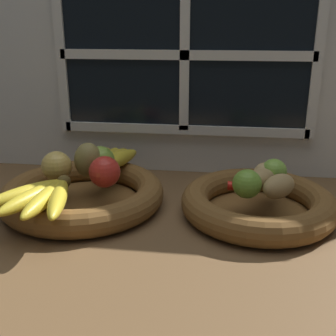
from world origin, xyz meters
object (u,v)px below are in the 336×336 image
Objects in this scene: potato_large at (260,180)px; chili_pepper at (255,187)px; lime_near at (247,184)px; lime_far at (274,172)px; fruit_bowl_right at (258,204)px; apple_golden_left at (57,166)px; apple_green_back at (100,161)px; banana_bunch_front at (41,196)px; fruit_bowl_left at (83,194)px; pear_brown at (88,160)px; apple_red_right at (105,172)px; potato_small at (279,186)px; banana_bunch_back at (111,159)px; potato_back at (268,173)px.

potato_large is 0.69× the size of chili_pepper.
lime_near reaches higher than lime_far.
apple_golden_left reaches higher than fruit_bowl_right.
apple_green_back reaches higher than fruit_bowl_right.
chili_pepper is (41.00, 11.71, -0.60)cm from banana_bunch_front.
pear_brown reaches higher than fruit_bowl_left.
apple_red_right reaches higher than fruit_bowl_left.
potato_large is at bearing 135.00° from potato_small.
banana_bunch_back is at bearing 69.87° from pear_brown.
pear_brown is 37.43cm from potato_large.
banana_bunch_front is at bearing -163.27° from potato_large.
fruit_bowl_left is 4.46× the size of potato_small.
fruit_bowl_right is 4.11× the size of potato_large.
fruit_bowl_right is 36.07cm from apple_green_back.
apple_red_right is 32.21cm from potato_large.
pear_brown is at bearing 171.07° from potato_small.
lime_far is (37.59, -6.78, 1.09)cm from banana_bunch_back.
apple_red_right is 0.84× the size of pear_brown.
lime_near reaches higher than fruit_bowl_left.
lime_far reaches higher than fruit_bowl_right.
fruit_bowl_left is at bearing -174.23° from lime_far.
apple_red_right reaches higher than potato_small.
pear_brown is 39.51cm from potato_back.
apple_green_back reaches higher than potato_large.
banana_bunch_front is (-6.64, -17.44, -1.74)cm from apple_green_back.
lime_far is 6.70cm from chili_pepper.
potato_large is at bearing 165.96° from fruit_bowl_right.
potato_back reaches higher than fruit_bowl_right.
pear_brown reaches higher than fruit_bowl_right.
fruit_bowl_left is 5.41× the size of apple_green_back.
apple_golden_left is at bearing -174.90° from lime_far.
potato_small is at bearing 6.67° from lime_near.
chili_pepper is at bearing 15.93° from banana_bunch_front.
fruit_bowl_left is 1.11× the size of fruit_bowl_right.
pear_brown is 0.47× the size of banana_bunch_back.
fruit_bowl_left is 9.01cm from apple_red_right.
potato_back is at bearing 2.59° from pear_brown.
fruit_bowl_left is at bearing 73.35° from banana_bunch_front.
fruit_bowl_right is 5.35cm from potato_large.
fruit_bowl_left is at bearing -180.00° from fruit_bowl_right.
banana_bunch_back is at bearing 71.34° from fruit_bowl_left.
banana_bunch_back is 35.57cm from chili_pepper.
fruit_bowl_left is 8.53cm from apple_green_back.
apple_red_right is 35.59cm from potato_small.
fruit_bowl_left is at bearing -173.28° from potato_back.
lime_near is (31.56, -15.13, 1.22)cm from banana_bunch_back.
pear_brown is 36.80cm from chili_pepper.
fruit_bowl_right is at bearing 135.00° from potato_small.
potato_small is 1.21× the size of potato_back.
apple_golden_left is 0.99× the size of apple_green_back.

